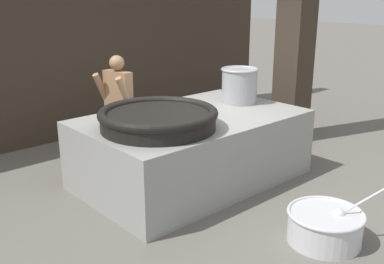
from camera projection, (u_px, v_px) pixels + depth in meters
name	position (u px, v px, depth m)	size (l,w,h in m)	color
ground_plane	(192.00, 179.00, 6.12)	(60.00, 60.00, 0.00)	#666059
back_wall	(80.00, 34.00, 7.62)	(8.47, 0.24, 3.51)	#382D23
support_pillar	(296.00, 36.00, 7.29)	(0.47, 0.47, 3.51)	#382D23
hearth_platform	(192.00, 148.00, 5.99)	(2.88, 1.82, 0.90)	gray
giant_wok_near	(158.00, 118.00, 5.26)	(1.41, 1.41, 0.24)	black
stock_pot	(239.00, 85.00, 6.46)	(0.54, 0.54, 0.50)	#9E9EA3
cook	(118.00, 104.00, 6.63)	(0.42, 0.61, 1.57)	#9E7551
prep_bowl_vegetables	(325.00, 225.00, 4.55)	(0.84, 0.83, 0.65)	silver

